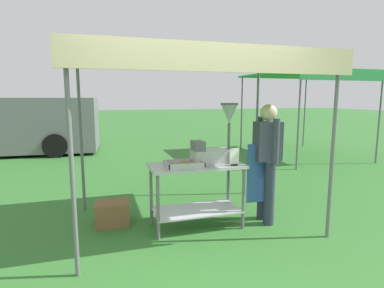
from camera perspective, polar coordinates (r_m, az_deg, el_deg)
The scene contains 9 objects.
ground_plane at distance 8.76m, azimuth -10.37°, elevation -2.76°, with size 70.00×70.00×0.00m, color #33702D.
stall_canopy at distance 4.04m, azimuth 0.43°, elevation 14.81°, with size 3.09×2.04×2.22m.
donut_cart at distance 4.07m, azimuth 0.83°, elevation -7.03°, with size 1.21×0.59×0.84m.
donut_tray at distance 3.86m, azimuth -1.42°, elevation -3.91°, with size 0.46×0.32×0.07m.
donut_fryer at distance 4.08m, azimuth 4.53°, elevation 0.18°, with size 0.61×0.28×0.78m.
menu_sign at distance 3.97m, azimuth 7.78°, elevation -2.60°, with size 0.13×0.05×0.22m.
vendor at distance 4.28m, azimuth 13.56°, elevation -2.37°, with size 0.46×0.53×1.61m.
supply_crate at distance 4.41m, azimuth -14.39°, elevation -12.18°, with size 0.47×0.39×0.31m.
neighbour_tent at distance 9.55m, azimuth 20.15°, elevation 11.66°, with size 2.61×3.21×2.38m.
Camera 1 is at (-0.96, -2.54, 1.70)m, focal length 29.01 mm.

